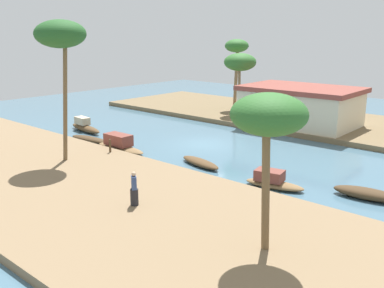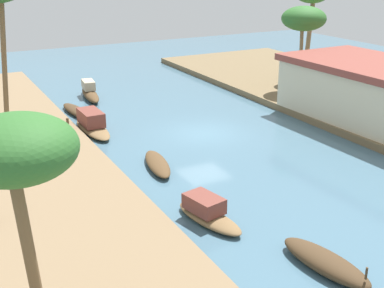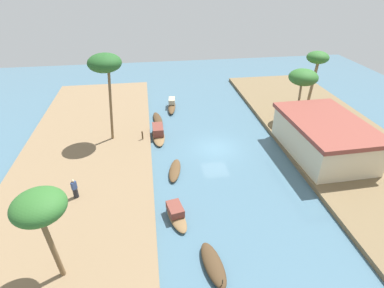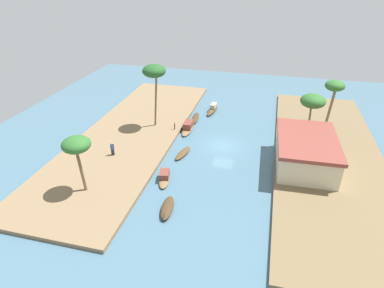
# 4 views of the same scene
# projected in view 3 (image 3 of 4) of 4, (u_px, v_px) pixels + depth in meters

# --- Properties ---
(river_water) EXTENTS (63.27, 63.27, 0.00)m
(river_water) POSITION_uv_depth(u_px,v_px,m) (216.00, 149.00, 29.80)
(river_water) COLOR #476B7F
(river_water) RESTS_ON ground
(riverbank_left) EXTENTS (38.76, 12.01, 0.41)m
(riverbank_left) POSITION_uv_depth(u_px,v_px,m) (85.00, 157.00, 28.15)
(riverbank_left) COLOR #846B4C
(riverbank_left) RESTS_ON ground
(riverbank_right) EXTENTS (38.76, 12.01, 0.41)m
(riverbank_right) POSITION_uv_depth(u_px,v_px,m) (334.00, 138.00, 31.24)
(riverbank_right) COLOR brown
(riverbank_right) RESTS_ON ground
(sampan_near_left_bank) EXTENTS (3.37, 1.69, 0.95)m
(sampan_near_left_bank) POSITION_uv_depth(u_px,v_px,m) (176.00, 214.00, 21.46)
(sampan_near_left_bank) COLOR brown
(sampan_near_left_bank) RESTS_ON river_water
(sampan_open_hull) EXTENTS (4.50, 1.30, 1.17)m
(sampan_open_hull) POSITION_uv_depth(u_px,v_px,m) (158.00, 133.00, 31.60)
(sampan_open_hull) COLOR brown
(sampan_open_hull) RESTS_ON river_water
(sampan_upstream_small) EXTENTS (4.39, 1.41, 1.14)m
(sampan_upstream_small) POSITION_uv_depth(u_px,v_px,m) (172.00, 105.00, 37.88)
(sampan_upstream_small) COLOR brown
(sampan_upstream_small) RESTS_ON river_water
(sampan_foreground) EXTENTS (3.50, 1.59, 0.41)m
(sampan_foreground) POSITION_uv_depth(u_px,v_px,m) (175.00, 170.00, 26.30)
(sampan_foreground) COLOR brown
(sampan_foreground) RESTS_ON river_water
(sampan_with_tall_canopy) EXTENTS (4.05, 1.29, 0.41)m
(sampan_with_tall_canopy) POSITION_uv_depth(u_px,v_px,m) (158.00, 120.00, 34.85)
(sampan_with_tall_canopy) COLOR #47331E
(sampan_with_tall_canopy) RESTS_ON river_water
(sampan_with_red_awning) EXTENTS (3.47, 1.51, 0.88)m
(sampan_with_red_awning) POSITION_uv_depth(u_px,v_px,m) (213.00, 264.00, 17.97)
(sampan_with_red_awning) COLOR #47331E
(sampan_with_red_awning) RESTS_ON river_water
(person_on_near_bank) EXTENTS (0.52, 0.52, 1.60)m
(person_on_near_bank) POSITION_uv_depth(u_px,v_px,m) (75.00, 190.00, 22.66)
(person_on_near_bank) COLOR #232328
(person_on_near_bank) RESTS_ON riverbank_left
(mooring_post) EXTENTS (0.14, 0.14, 0.87)m
(mooring_post) POSITION_uv_depth(u_px,v_px,m) (142.00, 135.00, 30.35)
(mooring_post) COLOR #4C3823
(mooring_post) RESTS_ON riverbank_left
(palm_tree_left_near) EXTENTS (3.00, 3.00, 8.40)m
(palm_tree_left_near) POSITION_uv_depth(u_px,v_px,m) (105.00, 64.00, 27.00)
(palm_tree_left_near) COLOR brown
(palm_tree_left_near) RESTS_ON riverbank_left
(palm_tree_left_far) EXTENTS (2.65, 2.65, 5.75)m
(palm_tree_left_far) POSITION_uv_depth(u_px,v_px,m) (39.00, 208.00, 14.77)
(palm_tree_left_far) COLOR brown
(palm_tree_left_far) RESTS_ON riverbank_left
(palm_tree_right_tall) EXTENTS (3.02, 3.02, 5.73)m
(palm_tree_right_tall) POSITION_uv_depth(u_px,v_px,m) (303.00, 78.00, 31.93)
(palm_tree_right_tall) COLOR #7F6647
(palm_tree_right_tall) RESTS_ON riverbank_right
(palm_tree_right_short) EXTENTS (2.39, 2.39, 6.93)m
(palm_tree_right_short) POSITION_uv_depth(u_px,v_px,m) (317.00, 60.00, 33.59)
(palm_tree_right_short) COLOR #7F6647
(palm_tree_right_short) RESTS_ON riverbank_right
(riverside_building) EXTENTS (9.64, 6.51, 3.23)m
(riverside_building) POSITION_uv_depth(u_px,v_px,m) (324.00, 137.00, 27.65)
(riverside_building) COLOR beige
(riverside_building) RESTS_ON riverbank_right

